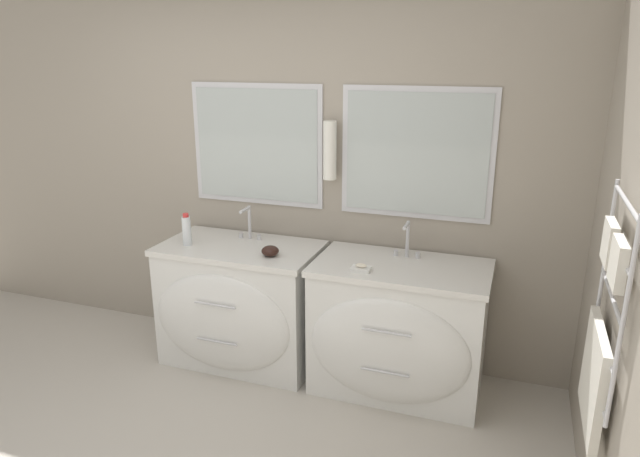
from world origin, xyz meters
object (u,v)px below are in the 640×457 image
amenity_bowl (270,251)px  vanity_right (397,329)px  vanity_left (239,305)px  toiletry_bottle (187,230)px

amenity_bowl → vanity_right: bearing=5.4°
vanity_left → vanity_right: size_ratio=1.00×
vanity_left → vanity_right: same height
toiletry_bottle → amenity_bowl: bearing=-1.5°
vanity_right → toiletry_bottle: (-1.44, -0.06, 0.52)m
vanity_left → toiletry_bottle: toiletry_bottle is taller
toiletry_bottle → vanity_left: bearing=10.3°
vanity_left → toiletry_bottle: bearing=-169.7°
vanity_left → vanity_right: (1.10, 0.00, 0.00)m
vanity_right → toiletry_bottle: size_ratio=4.88×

